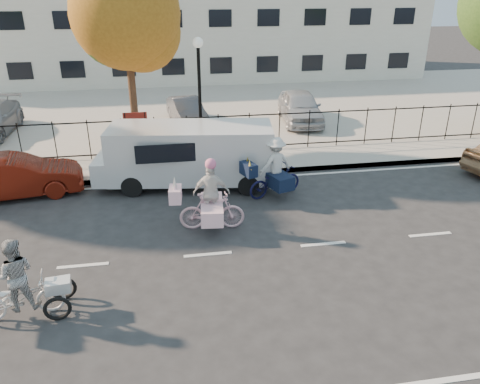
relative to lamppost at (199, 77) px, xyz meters
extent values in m
plane|color=#333334|center=(-0.50, -6.80, -3.11)|extent=(120.00, 120.00, 0.00)
cube|color=#A8A399|center=(-0.50, -1.75, -3.04)|extent=(60.00, 0.10, 0.15)
cube|color=#A8A399|center=(-0.50, -0.70, -3.04)|extent=(60.00, 2.20, 0.15)
cube|color=#A8A399|center=(-0.50, 8.20, -3.04)|extent=(60.00, 15.60, 0.15)
cube|color=silver|center=(-0.50, 18.20, -0.11)|extent=(34.00, 10.00, 6.00)
cylinder|color=black|center=(0.00, 0.00, -0.96)|extent=(0.12, 0.12, 4.00)
sphere|color=white|center=(0.00, 0.00, 1.19)|extent=(0.36, 0.36, 0.36)
cylinder|color=black|center=(-2.70, 0.00, -2.06)|extent=(0.06, 0.06, 1.80)
cylinder|color=black|center=(-2.00, 0.00, -2.06)|extent=(0.06, 0.06, 1.80)
cube|color=#59140F|center=(-2.35, 0.00, -1.46)|extent=(0.85, 0.04, 0.60)
imported|color=silver|center=(-4.43, -8.50, -2.67)|extent=(1.74, 0.78, 0.88)
imported|color=silver|center=(-4.43, -8.50, -2.13)|extent=(0.81, 0.67, 1.54)
torus|color=black|center=(-3.70, -8.75, -2.84)|extent=(0.55, 0.14, 0.55)
torus|color=black|center=(-3.70, -8.07, -2.84)|extent=(0.55, 0.14, 0.55)
cube|color=white|center=(-3.70, -8.41, -2.52)|extent=(0.53, 0.40, 0.24)
imported|color=#F3B8C6|center=(-0.23, -5.47, -2.58)|extent=(1.81, 0.67, 1.06)
imported|color=silver|center=(-0.23, -5.47, -2.04)|extent=(1.02, 0.50, 1.67)
cube|color=#FFC2D1|center=(-1.18, -5.38, -2.05)|extent=(0.37, 0.61, 0.38)
cone|color=white|center=(-1.18, -5.38, -1.71)|extent=(0.13, 0.13, 0.34)
cube|color=#FFC2D1|center=(-0.23, -5.47, -2.53)|extent=(0.72, 1.43, 0.43)
sphere|color=pink|center=(-0.23, -5.47, -1.22)|extent=(0.30, 0.30, 0.30)
imported|color=#111138|center=(1.97, -3.60, -2.63)|extent=(1.94, 1.22, 0.96)
imported|color=silver|center=(1.97, -3.60, -2.04)|extent=(1.23, 0.95, 1.68)
cube|color=black|center=(1.06, -3.92, -2.05)|extent=(0.50, 0.66, 0.38)
cone|color=gold|center=(1.06, -3.73, -1.83)|extent=(0.13, 0.25, 0.34)
cone|color=gold|center=(1.06, -4.11, -1.83)|extent=(0.13, 0.25, 0.34)
cube|color=black|center=(1.97, -3.60, -2.53)|extent=(1.02, 1.50, 0.43)
cube|color=silver|center=(-0.54, -2.33, -1.96)|extent=(5.42, 2.63, 1.73)
cube|color=silver|center=(-3.38, -2.33, -2.44)|extent=(0.74, 1.93, 0.77)
cylinder|color=black|center=(-2.37, -3.18, -2.78)|extent=(0.70, 0.34, 0.67)
cylinder|color=black|center=(-2.37, -1.49, -2.78)|extent=(0.70, 0.34, 0.67)
cylinder|color=black|center=(1.29, -3.18, -2.78)|extent=(0.70, 0.34, 0.67)
cylinder|color=black|center=(1.29, -1.49, -2.78)|extent=(0.70, 0.34, 0.67)
imported|color=#62160B|center=(-6.05, -2.30, -2.45)|extent=(4.18, 2.01, 1.32)
imported|color=#47494E|center=(-0.24, 4.64, -2.37)|extent=(1.84, 3.74, 1.18)
imported|color=#AEB1B6|center=(5.01, 4.00, -2.24)|extent=(2.15, 4.42, 1.45)
cylinder|color=#442D1D|center=(-2.42, 1.21, -0.85)|extent=(0.28, 0.28, 4.53)
sphere|color=#9F6219|center=(-2.42, 1.21, 2.07)|extent=(3.88, 3.88, 3.88)
sphere|color=#9F6219|center=(-1.92, 1.41, 1.42)|extent=(2.85, 2.85, 2.85)
camera|label=1|loc=(-1.39, -16.77, 3.08)|focal=35.00mm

